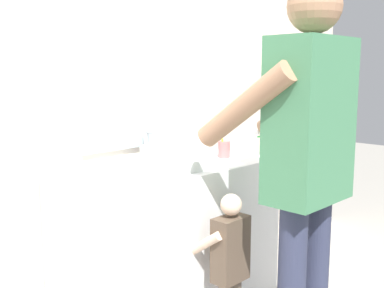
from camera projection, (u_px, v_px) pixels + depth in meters
name	position (u px, v px, depth m)	size (l,w,h in m)	color
back_wall	(133.00, 74.00, 2.59)	(4.40, 0.10, 2.70)	beige
vanity_cabinet	(172.00, 245.00, 2.51)	(1.23, 0.54, 0.87)	white
sink_basin	(174.00, 156.00, 2.42)	(0.36, 0.36, 0.11)	white
faucet	(148.00, 147.00, 2.57)	(0.18, 0.14, 0.18)	#B7BABF
toothbrush_cup	(224.00, 149.00, 2.70)	(0.07, 0.07, 0.21)	#D86666
child_toddler	(229.00, 258.00, 2.22)	(0.24, 0.24, 0.79)	#6B5B4C
adult_parent	(306.00, 145.00, 2.00)	(0.54, 0.57, 1.75)	#2D334C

